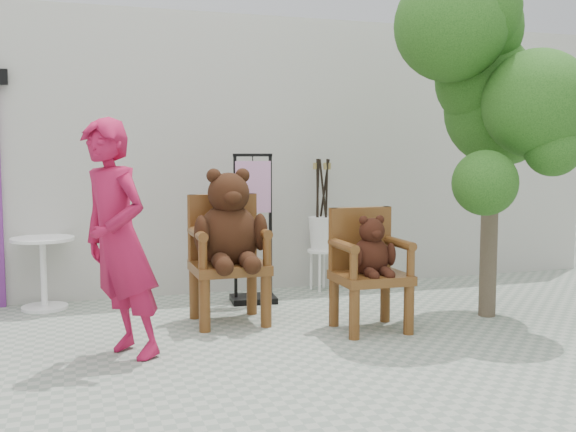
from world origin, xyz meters
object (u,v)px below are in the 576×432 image
(chair_big, at_px, (229,236))
(chair_small, at_px, (369,259))
(tree, at_px, (487,71))
(cafe_table, at_px, (43,264))
(stool_bucket, at_px, (322,233))
(display_stand, at_px, (253,245))
(person, at_px, (119,241))

(chair_big, distance_m, chair_small, 1.26)
(chair_big, bearing_deg, chair_small, -28.41)
(chair_big, bearing_deg, tree, -13.92)
(cafe_table, height_order, tree, tree)
(chair_small, height_order, stool_bucket, stool_bucket)
(tree, bearing_deg, chair_small, -178.23)
(cafe_table, relative_size, tree, 0.22)
(display_stand, relative_size, stool_bucket, 1.04)
(person, bearing_deg, display_stand, 104.82)
(chair_big, xyz_separation_m, tree, (2.26, -0.56, 1.47))
(display_stand, height_order, tree, tree)
(person, relative_size, stool_bucket, 1.22)
(cafe_table, bearing_deg, person, -72.04)
(chair_big, height_order, chair_small, chair_big)
(stool_bucket, distance_m, tree, 2.48)
(chair_big, distance_m, stool_bucket, 1.67)
(person, bearing_deg, stool_bucket, 96.82)
(stool_bucket, bearing_deg, chair_big, -140.75)
(display_stand, bearing_deg, chair_small, -57.20)
(stool_bucket, relative_size, tree, 0.45)
(chair_small, height_order, display_stand, display_stand)
(chair_big, xyz_separation_m, display_stand, (0.42, 0.72, -0.20))
(chair_small, height_order, tree, tree)
(chair_small, xyz_separation_m, person, (-2.10, -0.22, 0.27))
(display_stand, bearing_deg, chair_big, -114.82)
(person, height_order, stool_bucket, person)
(stool_bucket, height_order, tree, tree)
(chair_big, height_order, cafe_table, chair_big)
(chair_big, height_order, stool_bucket, stool_bucket)
(cafe_table, bearing_deg, chair_small, -31.36)
(chair_big, relative_size, chair_small, 1.33)
(cafe_table, xyz_separation_m, tree, (3.86, -1.61, 1.82))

